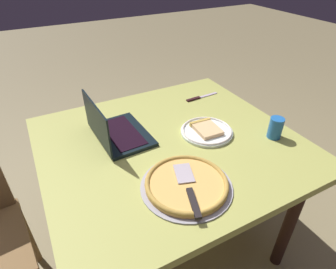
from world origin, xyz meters
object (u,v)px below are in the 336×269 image
object	(u,v)px
drink_cup	(276,128)
table_knife	(199,98)
dining_table	(170,153)
laptop	(115,131)
pizza_tray	(187,184)
pizza_plate	(207,131)

from	to	relation	value
drink_cup	table_knife	bearing A→B (deg)	-79.64
dining_table	laptop	size ratio (longest dim) A/B	3.48
laptop	drink_cup	size ratio (longest dim) A/B	3.25
pizza_tray	drink_cup	bearing A→B (deg)	-170.50
laptop	pizza_tray	size ratio (longest dim) A/B	0.95
dining_table	pizza_plate	xyz separation A→B (m)	(-0.20, 0.02, 0.09)
laptop	pizza_tray	distance (m)	0.48
pizza_plate	drink_cup	world-z (taller)	drink_cup
laptop	drink_cup	xyz separation A→B (m)	(-0.70, 0.36, 0.01)
pizza_plate	pizza_tray	xyz separation A→B (m)	(0.29, 0.28, 0.00)
dining_table	pizza_plate	distance (m)	0.22
table_knife	pizza_tray	bearing A→B (deg)	53.21
dining_table	pizza_plate	world-z (taller)	pizza_plate
drink_cup	laptop	bearing A→B (deg)	-27.27
pizza_plate	drink_cup	distance (m)	0.34
laptop	dining_table	bearing A→B (deg)	146.23
table_knife	drink_cup	size ratio (longest dim) A/B	2.15
pizza_plate	pizza_tray	distance (m)	0.40
laptop	pizza_tray	world-z (taller)	laptop
dining_table	laptop	bearing A→B (deg)	-33.77
dining_table	pizza_plate	size ratio (longest dim) A/B	4.60
table_knife	drink_cup	bearing A→B (deg)	100.36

